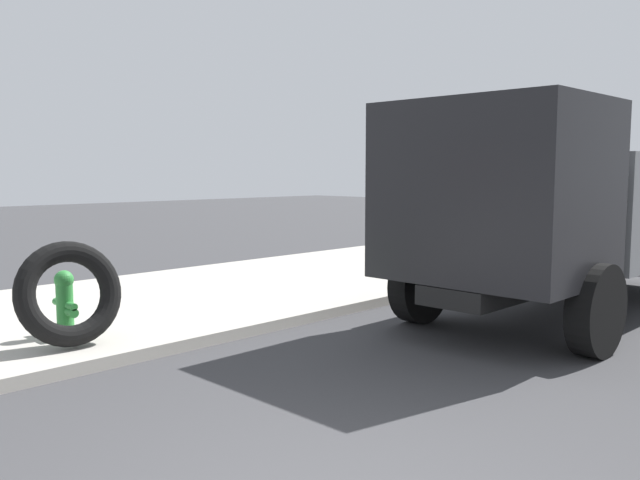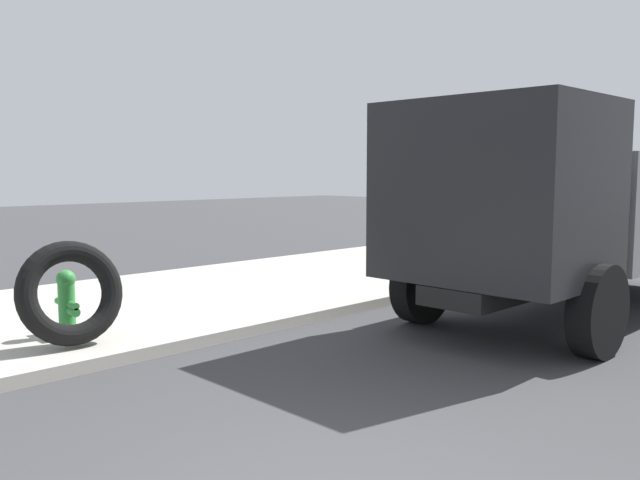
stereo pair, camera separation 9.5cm
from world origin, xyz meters
TOP-DOWN VIEW (x-y plane):
  - fire_hydrant at (0.70, 5.18)m, footprint 0.23×0.52m
  - loose_tire at (0.53, 4.67)m, footprint 1.25×0.62m
  - dump_truck_gray at (6.96, 1.69)m, footprint 7.01×2.81m

SIDE VIEW (x-z plane):
  - fire_hydrant at x=0.70m, z-range 0.18..0.99m
  - loose_tire at x=0.53m, z-range 0.15..1.38m
  - dump_truck_gray at x=6.96m, z-range 0.11..3.11m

